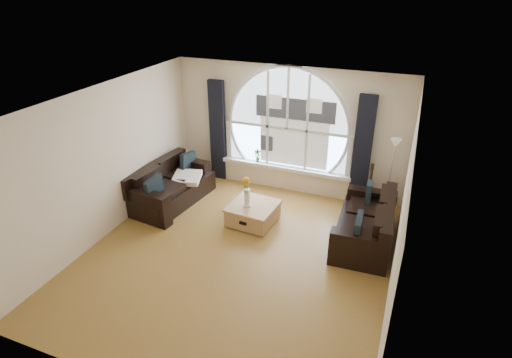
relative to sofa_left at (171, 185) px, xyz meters
The scene contains 21 objects.
ground 2.39m from the sofa_left, 31.05° to the right, with size 5.00×5.50×0.01m, color brown.
ceiling 3.29m from the sofa_left, 31.05° to the right, with size 5.00×5.50×0.01m, color silver.
wall_back 2.71m from the sofa_left, 37.29° to the left, with size 5.00×0.01×2.70m, color beige.
wall_front 4.55m from the sofa_left, 63.04° to the right, with size 5.00×0.01×2.70m, color beige.
wall_left 1.62m from the sofa_left, 111.70° to the right, with size 0.01×5.50×2.70m, color beige.
wall_right 4.77m from the sofa_left, 15.05° to the right, with size 0.01×5.50×2.70m, color beige.
attic_slope 4.80m from the sofa_left, 16.07° to the right, with size 0.92×5.50×0.72m, color silver.
arched_window 2.80m from the sofa_left, 36.74° to the left, with size 2.60×0.06×2.15m, color silver.
window_sill 2.48m from the sofa_left, 35.44° to the left, with size 2.90×0.22×0.08m, color white.
window_frame 2.78m from the sofa_left, 36.19° to the left, with size 2.76×0.08×2.15m, color white.
neighbor_house 2.85m from the sofa_left, 34.53° to the left, with size 1.70×0.02×1.50m, color silver.
curtain_left 1.66m from the sofa_left, 73.59° to the left, with size 0.35×0.12×2.30m, color black.
curtain_right 3.96m from the sofa_left, 21.38° to the left, with size 0.35×0.12×2.30m, color black.
sofa_left is the anchor object (origin of this frame).
sofa_right 3.96m from the sofa_left, ahead, with size 0.92×1.83×0.82m, color black.
coffee_chest 1.89m from the sofa_left, ahead, with size 0.86×0.86×0.42m, color #A47844.
throw_blanket 0.36m from the sofa_left, 44.17° to the left, with size 0.55×0.55×0.10m, color silver.
vase_flowers 1.83m from the sofa_left, ahead, with size 0.24×0.24×0.70m, color white.
floor_lamp 4.39m from the sofa_left, 15.03° to the left, with size 0.24×0.24×1.60m, color #B2B2B2.
guitar 4.06m from the sofa_left, 17.10° to the left, with size 0.36×0.24×1.06m, color brown.
potted_plant 2.00m from the sofa_left, 46.42° to the left, with size 0.15×0.10×0.29m, color #1E6023.
Camera 1 is at (2.40, -5.24, 4.37)m, focal length 29.08 mm.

